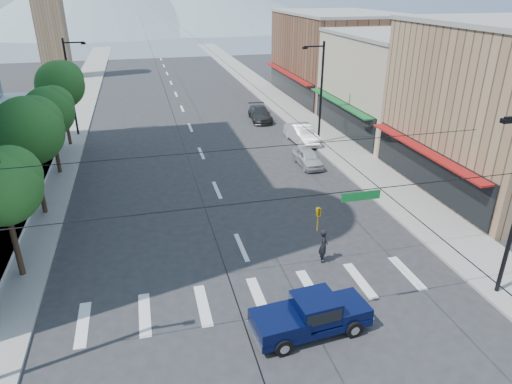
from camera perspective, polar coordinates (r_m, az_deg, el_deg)
ground at (r=20.82m, az=1.90°, el=-15.30°), size 160.00×160.00×0.00m
sidewalk_left at (r=57.37m, az=-21.58°, el=9.47°), size 4.00×120.00×0.15m
sidewalk_right at (r=59.25m, az=2.42°, el=11.58°), size 4.00×120.00×0.15m
shop_mid at (r=47.20m, az=17.88°, el=12.61°), size 12.00×14.00×9.00m
shop_far at (r=61.11m, az=10.02°, el=16.34°), size 12.00×18.00×10.00m
clock_tower at (r=78.28m, az=-24.66°, el=20.53°), size 4.80×4.80×20.40m
tree_near at (r=23.88m, az=-28.96°, el=0.89°), size 3.65×3.64×6.71m
tree_midnear at (r=30.16m, az=-26.36°, el=7.12°), size 4.09×4.09×7.52m
tree_midfar at (r=36.96m, az=-24.30°, el=9.35°), size 3.65×3.64×6.71m
tree_far at (r=43.60m, az=-23.13°, el=12.41°), size 4.09×4.09×7.52m
signal_rig at (r=17.41m, az=3.64°, el=-5.43°), size 21.80×0.20×9.00m
lamp_pole_nw at (r=46.49m, az=-22.06°, el=12.40°), size 2.00×0.25×9.00m
lamp_pole_ne at (r=41.18m, az=7.99°, el=12.55°), size 2.00×0.25×9.00m
pickup_truck at (r=19.64m, az=6.83°, el=-15.00°), size 5.17×2.32×1.70m
pedestrian at (r=24.15m, az=8.42°, el=-6.64°), size 0.62×0.78×1.87m
parked_car_near at (r=36.87m, az=6.49°, el=4.29°), size 1.61×3.95×1.34m
parked_car_mid at (r=42.34m, az=5.75°, el=7.24°), size 2.06×5.14×1.66m
parked_car_far at (r=49.42m, az=0.51°, el=9.76°), size 2.44×5.19×1.46m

